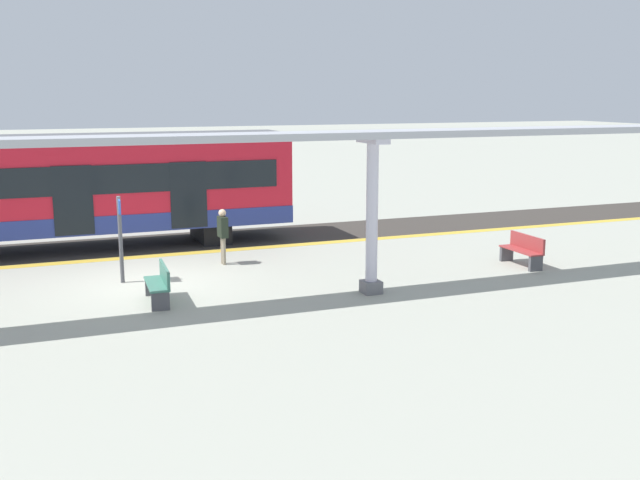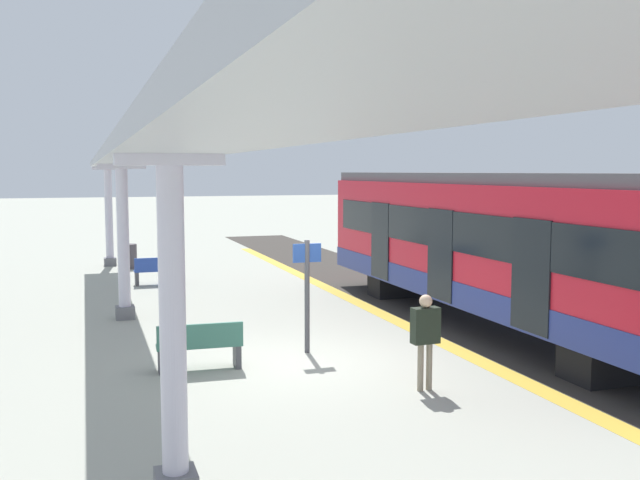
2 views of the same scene
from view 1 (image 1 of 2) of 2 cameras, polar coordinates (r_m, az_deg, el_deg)
The scene contains 10 objects.
ground_plane at distance 19.20m, azimuth -13.03°, elevation -3.24°, with size 176.00×176.00×0.00m, color #9FA193.
tactile_edge_strip at distance 22.24m, azimuth -14.22°, elevation -1.32°, with size 0.42×38.37×0.01m, color gold.
trackbed at distance 24.00m, azimuth -14.77°, elevation -0.44°, with size 3.20×50.37×0.01m, color #38332D.
train_near_carriage at distance 23.59m, azimuth -18.67°, elevation 3.65°, with size 2.65×13.30×3.48m.
canopy_pillar_third at distance 17.43m, azimuth 4.02°, elevation 1.86°, with size 1.10×0.44×3.69m.
canopy_beam at distance 15.77m, azimuth -12.19°, elevation 7.61°, with size 1.20×30.84×0.16m, color #A8AAB2.
bench_mid_platform at distance 17.28m, azimuth -12.23°, elevation -3.29°, with size 1.52×0.51×0.86m.
bench_far_end at distance 21.24m, azimuth 15.37°, elevation -0.74°, with size 1.50×0.45×0.86m.
platform_info_sign at distance 19.13m, azimuth -15.13°, elevation 0.68°, with size 0.56×0.10×2.20m.
passenger_waiting_near_edge at distance 20.72m, azimuth -7.50°, elevation 0.77°, with size 0.46×0.22×1.56m.
Camera 1 is at (18.45, -2.54, 4.70)m, focal length 41.58 mm.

